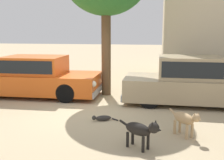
{
  "coord_description": "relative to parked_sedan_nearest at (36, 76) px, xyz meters",
  "views": [
    {
      "loc": [
        2.02,
        -7.36,
        2.3
      ],
      "look_at": [
        0.69,
        0.2,
        0.9
      ],
      "focal_mm": 42.74,
      "sensor_mm": 36.0,
      "label": 1
    }
  ],
  "objects": [
    {
      "name": "parked_sedan_nearest",
      "position": [
        0.0,
        0.0,
        0.0
      ],
      "size": [
        4.69,
        1.96,
        1.43
      ],
      "rotation": [
        0.0,
        0.0,
        0.03
      ],
      "color": "#D15619",
      "rests_on": "ground_plane"
    },
    {
      "name": "stray_cat",
      "position": [
        2.94,
        -2.35,
        -0.63
      ],
      "size": [
        0.68,
        0.31,
        0.16
      ],
      "rotation": [
        0.0,
        0.0,
        3.5
      ],
      "color": "#2D2B28",
      "rests_on": "ground_plane"
    },
    {
      "name": "stray_dog_spotted",
      "position": [
        4.97,
        -3.06,
        -0.3
      ],
      "size": [
        0.67,
        0.77,
        0.64
      ],
      "rotation": [
        0.0,
        0.0,
        5.41
      ],
      "color": "tan",
      "rests_on": "ground_plane"
    },
    {
      "name": "ground_plane",
      "position": [
        2.33,
        -1.51,
        -0.71
      ],
      "size": [
        80.0,
        80.0,
        0.0
      ],
      "primitive_type": "plane",
      "color": "tan"
    },
    {
      "name": "stray_dog_tan",
      "position": [
        4.05,
        -3.88,
        -0.3
      ],
      "size": [
        0.9,
        0.57,
        0.65
      ],
      "rotation": [
        0.0,
        0.0,
        5.75
      ],
      "color": "black",
      "rests_on": "ground_plane"
    },
    {
      "name": "parked_sedan_second",
      "position": [
        5.35,
        -0.16,
        0.04
      ],
      "size": [
        4.32,
        1.78,
        1.53
      ],
      "rotation": [
        0.0,
        0.0,
        -0.0
      ],
      "color": "tan",
      "rests_on": "ground_plane"
    }
  ]
}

